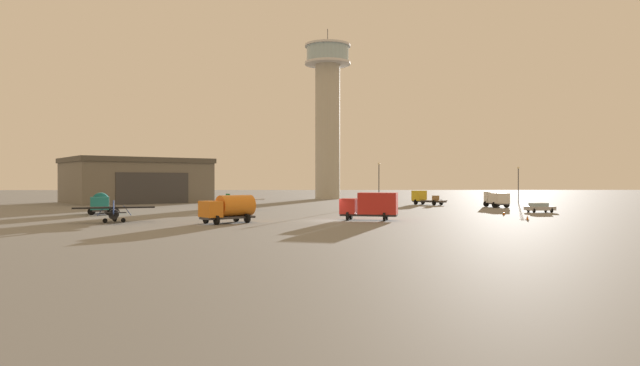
{
  "coord_description": "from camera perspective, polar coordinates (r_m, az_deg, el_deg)",
  "views": [
    {
      "loc": [
        -2.57,
        -63.56,
        4.67
      ],
      "look_at": [
        -0.52,
        31.7,
        4.2
      ],
      "focal_mm": 30.88,
      "sensor_mm": 36.0,
      "label": 1
    }
  ],
  "objects": [
    {
      "name": "traffic_cone_near_right",
      "position": [
        69.0,
        20.7,
        -3.38
      ],
      "size": [
        0.36,
        0.36,
        0.56
      ],
      "color": "black",
      "rests_on": "ground_plane"
    },
    {
      "name": "truck_box_white",
      "position": [
        99.96,
        17.82,
        -1.54
      ],
      "size": [
        3.29,
        6.08,
        2.67
      ],
      "rotation": [
        0.0,
        0.0,
        1.63
      ],
      "color": "#38383D",
      "rests_on": "ground_plane"
    },
    {
      "name": "control_tower",
      "position": [
        138.87,
        0.79,
        7.74
      ],
      "size": [
        11.41,
        11.41,
        42.56
      ],
      "color": "#B2AD9E",
      "rests_on": "ground_plane"
    },
    {
      "name": "airplane_black",
      "position": [
        64.58,
        -20.55,
        -2.83
      ],
      "size": [
        8.51,
        6.69,
        2.53
      ],
      "rotation": [
        0.0,
        0.0,
        1.89
      ],
      "color": "black",
      "rests_on": "ground_plane"
    },
    {
      "name": "traffic_cone_near_left",
      "position": [
        78.15,
        18.52,
        -2.96
      ],
      "size": [
        0.36,
        0.36,
        0.56
      ],
      "color": "black",
      "rests_on": "ground_plane"
    },
    {
      "name": "light_post_east",
      "position": [
        121.2,
        19.86,
        0.22
      ],
      "size": [
        0.44,
        0.44,
        7.52
      ],
      "color": "#38383D",
      "rests_on": "ground_plane"
    },
    {
      "name": "light_post_centre",
      "position": [
        106.92,
        6.13,
        0.39
      ],
      "size": [
        0.44,
        0.44,
        8.11
      ],
      "color": "#38383D",
      "rests_on": "ground_plane"
    },
    {
      "name": "truck_flatbed_yellow",
      "position": [
        107.38,
        10.75,
        -1.52
      ],
      "size": [
        6.16,
        6.6,
        2.67
      ],
      "rotation": [
        0.0,
        0.0,
        2.28
      ],
      "color": "#38383D",
      "rests_on": "ground_plane"
    },
    {
      "name": "ground_plane",
      "position": [
        63.78,
        1.08,
        -3.91
      ],
      "size": [
        400.0,
        400.0,
        0.0
      ],
      "primitive_type": "plane",
      "color": "slate"
    },
    {
      "name": "truck_box_red",
      "position": [
        64.36,
        5.28,
        -2.31
      ],
      "size": [
        6.96,
        4.21,
        3.23
      ],
      "rotation": [
        0.0,
        0.0,
        2.88
      ],
      "color": "#38383D",
      "rests_on": "ground_plane"
    },
    {
      "name": "airplane_silver",
      "position": [
        85.3,
        -8.38,
        -2.05
      ],
      "size": [
        6.99,
        7.04,
        2.56
      ],
      "rotation": [
        0.0,
        0.0,
        5.5
      ],
      "color": "#B7BABF",
      "rests_on": "ground_plane"
    },
    {
      "name": "truck_fuel_tanker_orange",
      "position": [
        60.76,
        -9.43,
        -2.56
      ],
      "size": [
        6.07,
        5.54,
        3.04
      ],
      "rotation": [
        0.0,
        0.0,
        3.82
      ],
      "color": "#38383D",
      "rests_on": "ground_plane"
    },
    {
      "name": "hangar",
      "position": [
        122.86,
        -18.51,
        0.26
      ],
      "size": [
        34.08,
        32.6,
        9.26
      ],
      "rotation": [
        0.0,
        0.0,
        -0.94
      ],
      "color": "#6B665B",
      "rests_on": "ground_plane"
    },
    {
      "name": "truck_fuel_tanker_teal",
      "position": [
        81.98,
        -21.81,
        -1.86
      ],
      "size": [
        4.45,
        7.12,
        2.94
      ],
      "rotation": [
        0.0,
        0.0,
        5.05
      ],
      "color": "#38383D",
      "rests_on": "ground_plane"
    },
    {
      "name": "car_silver",
      "position": [
        86.05,
        21.79,
        -2.35
      ],
      "size": [
        4.15,
        2.57,
        1.37
      ],
      "rotation": [
        0.0,
        0.0,
        0.08
      ],
      "color": "#B7BABF",
      "rests_on": "ground_plane"
    }
  ]
}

